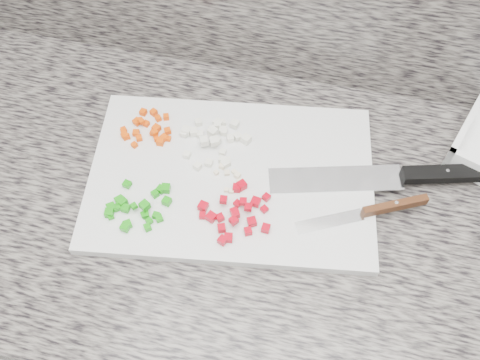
# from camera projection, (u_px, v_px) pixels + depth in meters

# --- Properties ---
(cabinet) EXTENTS (3.92, 0.62, 0.86)m
(cabinet) POSITION_uv_depth(u_px,v_px,m) (277.00, 307.00, 1.27)
(cabinet) COLOR silver
(cabinet) RESTS_ON ground
(countertop) EXTENTS (3.96, 0.64, 0.04)m
(countertop) POSITION_uv_depth(u_px,v_px,m) (293.00, 217.00, 0.89)
(countertop) COLOR #69645D
(countertop) RESTS_ON cabinet
(cutting_board) EXTENTS (0.51, 0.38, 0.02)m
(cutting_board) POSITION_uv_depth(u_px,v_px,m) (231.00, 177.00, 0.90)
(cutting_board) COLOR silver
(cutting_board) RESTS_ON countertop
(carrot_pile) EXTENTS (0.09, 0.09, 0.02)m
(carrot_pile) POSITION_uv_depth(u_px,v_px,m) (148.00, 129.00, 0.94)
(carrot_pile) COLOR #DF4804
(carrot_pile) RESTS_ON cutting_board
(onion_pile) EXTENTS (0.13, 0.12, 0.02)m
(onion_pile) POSITION_uv_depth(u_px,v_px,m) (215.00, 139.00, 0.92)
(onion_pile) COLOR silver
(onion_pile) RESTS_ON cutting_board
(green_pepper_pile) EXTENTS (0.10, 0.10, 0.02)m
(green_pepper_pile) POSITION_uv_depth(u_px,v_px,m) (137.00, 207.00, 0.85)
(green_pepper_pile) COLOR #158F0D
(green_pepper_pile) RESTS_ON cutting_board
(red_pepper_pile) EXTENTS (0.12, 0.12, 0.02)m
(red_pepper_pile) POSITION_uv_depth(u_px,v_px,m) (235.00, 213.00, 0.84)
(red_pepper_pile) COLOR #AF0213
(red_pepper_pile) RESTS_ON cutting_board
(garlic_pile) EXTENTS (0.05, 0.06, 0.01)m
(garlic_pile) POSITION_uv_depth(u_px,v_px,m) (230.00, 175.00, 0.89)
(garlic_pile) COLOR beige
(garlic_pile) RESTS_ON cutting_board
(chef_knife) EXTENTS (0.36, 0.13, 0.02)m
(chef_knife) POSITION_uv_depth(u_px,v_px,m) (408.00, 176.00, 0.89)
(chef_knife) COLOR white
(chef_knife) RESTS_ON cutting_board
(paring_knife) EXTENTS (0.20, 0.11, 0.02)m
(paring_knife) POSITION_uv_depth(u_px,v_px,m) (379.00, 210.00, 0.85)
(paring_knife) COLOR white
(paring_knife) RESTS_ON cutting_board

